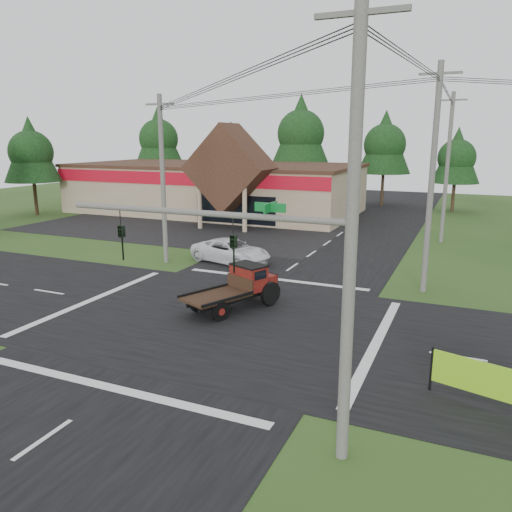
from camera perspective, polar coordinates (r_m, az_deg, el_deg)
The scene contains 19 objects.
ground at distance 22.52m, azimuth -4.40°, elevation -7.20°, with size 120.00×120.00×0.00m, color #264518.
road_ns at distance 22.51m, azimuth -4.40°, elevation -7.18°, with size 12.00×120.00×0.02m, color black.
road_ew at distance 22.51m, azimuth -4.40°, elevation -7.17°, with size 120.00×12.00×0.02m, color black.
parking_apron at distance 45.27m, azimuth -8.87°, elevation 3.15°, with size 28.00×14.00×0.02m, color black.
cvs_building at distance 54.81m, azimuth -4.57°, elevation 7.93°, with size 30.40×18.20×9.19m.
traffic_signal_mast at distance 12.34m, azimuth 2.94°, elevation -2.94°, with size 8.12×0.24×7.00m.
utility_pole_nr at distance 11.59m, azimuth 10.82°, elevation 1.95°, with size 2.00×0.30×11.00m.
utility_pole_nw at distance 32.19m, azimuth -10.61°, elevation 8.65°, with size 2.00×0.30×10.50m.
utility_pole_ne at distance 26.75m, azimuth 19.45°, elevation 8.30°, with size 2.00×0.30×11.50m.
utility_pole_n at distance 40.70m, azimuth 21.01°, elevation 9.43°, with size 2.00×0.30×11.20m.
tree_row_a at distance 70.93m, azimuth -11.08°, elevation 13.21°, with size 6.72×6.72×12.12m.
tree_row_b at distance 67.61m, azimuth -2.87°, elevation 12.30°, with size 5.60×5.60×10.10m.
tree_row_c at distance 62.86m, azimuth 5.14°, elevation 14.03°, with size 7.28×7.28×13.13m.
tree_row_d at distance 61.41m, azimuth 14.52°, elevation 12.43°, with size 6.16×6.16×11.11m.
tree_row_e at distance 58.66m, azimuth 21.97°, elevation 10.56°, with size 5.04×5.04×9.09m.
tree_side_w at distance 57.02m, azimuth -24.35°, elevation 10.98°, with size 5.60×5.60×10.10m.
antique_flatbed_truck at distance 23.41m, azimuth -2.63°, elevation -3.71°, with size 1.88×4.92×2.06m, color #510B0C, non-canonical shape.
roadside_banner at distance 16.67m, azimuth 26.44°, elevation -13.52°, with size 4.35×0.13×1.48m, color #7FC41A, non-canonical shape.
white_pickup at distance 32.32m, azimuth -2.87°, elevation 0.56°, with size 2.50×5.43×1.51m, color white.
Camera 1 is at (9.96, -18.60, 7.87)m, focal length 35.00 mm.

